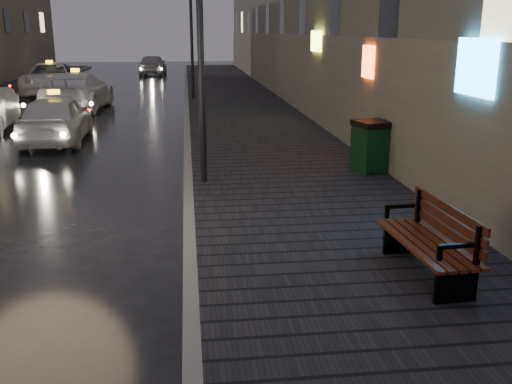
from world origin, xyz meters
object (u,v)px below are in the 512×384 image
trash_bin (372,146)px  taxi_mid (77,91)px  lamp_far (191,28)px  car_far (153,65)px  bench (433,240)px  taxi_far (51,78)px  lamp_near (200,24)px  taxi_near (56,119)px

trash_bin → taxi_mid: taxi_mid is taller
lamp_far → car_far: (-2.88, 17.71, -2.70)m
lamp_far → bench: size_ratio=2.66×
taxi_far → lamp_near: bearing=-74.9°
bench → taxi_mid: 20.45m
bench → car_far: 39.53m
taxi_mid → lamp_near: bearing=114.6°
trash_bin → bench: bearing=-114.7°
lamp_near → car_far: lamp_near is taller
trash_bin → taxi_far: size_ratio=0.20×
taxi_mid → taxi_near: bearing=99.4°
lamp_far → trash_bin: bearing=-75.7°
bench → car_far: (-5.78, 39.10, 0.14)m
taxi_near → taxi_mid: taxi_mid is taller
lamp_near → taxi_mid: (-5.05, 13.45, -2.66)m
bench → taxi_mid: size_ratio=0.35×
bench → taxi_near: (-7.24, 11.23, 0.09)m
lamp_far → taxi_far: size_ratio=0.89×
bench → taxi_near: taxi_near is taller
bench → taxi_far: bearing=109.4°
taxi_far → bench: bearing=-73.2°
lamp_far → taxi_mid: (-5.05, -2.55, -2.66)m
lamp_near → car_far: size_ratio=1.14×
bench → trash_bin: (1.05, 5.85, 0.11)m
taxi_near → taxi_mid: size_ratio=0.77×
bench → taxi_near: bearing=120.0°
trash_bin → taxi_far: taxi_far is taller
taxi_near → taxi_far: size_ratio=0.74×
lamp_far → trash_bin: lamp_far is taller
taxi_near → car_far: (1.45, 27.87, 0.04)m
lamp_far → taxi_near: bearing=-113.1°
trash_bin → lamp_far: bearing=89.8°
taxi_near → car_far: bearing=-94.1°
taxi_mid → bench: bearing=116.9°
trash_bin → taxi_near: bearing=132.5°
lamp_near → taxi_far: 22.20m
lamp_near → bench: 6.75m
bench → trash_bin: 5.94m
lamp_near → taxi_mid: bearing=110.6°
taxi_near → lamp_near: bearing=125.5°
bench → car_far: car_far is taller
trash_bin → car_far: size_ratio=0.26×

